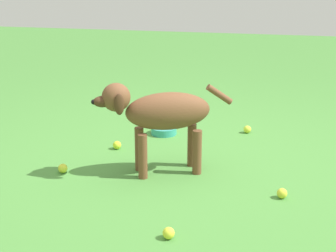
{
  "coord_description": "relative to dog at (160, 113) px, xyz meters",
  "views": [
    {
      "loc": [
        -0.57,
        3.5,
        1.45
      ],
      "look_at": [
        0.16,
        0.16,
        0.34
      ],
      "focal_mm": 55.57,
      "sensor_mm": 36.0,
      "label": 1
    }
  ],
  "objects": [
    {
      "name": "ground",
      "position": [
        -0.21,
        -0.18,
        -0.44
      ],
      "size": [
        14.0,
        14.0,
        0.0
      ],
      "primitive_type": "plane",
      "color": "#478438"
    },
    {
      "name": "dog",
      "position": [
        0.0,
        0.0,
        0.0
      ],
      "size": [
        0.91,
        0.49,
        0.66
      ],
      "rotation": [
        0.0,
        0.0,
        0.42
      ],
      "color": "brown",
      "rests_on": "ground"
    },
    {
      "name": "tennis_ball_0",
      "position": [
        -0.54,
        -1.0,
        -0.4
      ],
      "size": [
        0.07,
        0.07,
        0.07
      ],
      "primitive_type": "sphere",
      "color": "#CAD839",
      "rests_on": "ground"
    },
    {
      "name": "tennis_ball_1",
      "position": [
        0.67,
        0.15,
        -0.4
      ],
      "size": [
        0.07,
        0.07,
        0.07
      ],
      "primitive_type": "sphere",
      "color": "#D6DF3A",
      "rests_on": "ground"
    },
    {
      "name": "tennis_ball_2",
      "position": [
        0.44,
        -0.38,
        -0.4
      ],
      "size": [
        0.07,
        0.07,
        0.07
      ],
      "primitive_type": "sphere",
      "color": "#C8E42D",
      "rests_on": "ground"
    },
    {
      "name": "tennis_ball_3",
      "position": [
        -0.25,
        0.88,
        -0.4
      ],
      "size": [
        0.07,
        0.07,
        0.07
      ],
      "primitive_type": "sphere",
      "color": "yellow",
      "rests_on": "ground"
    },
    {
      "name": "tennis_ball_4",
      "position": [
        -0.85,
        0.24,
        -0.4
      ],
      "size": [
        0.07,
        0.07,
        0.07
      ],
      "primitive_type": "sphere",
      "color": "#CED335",
      "rests_on": "ground"
    },
    {
      "name": "water_bowl",
      "position": [
        0.16,
        -0.82,
        -0.41
      ],
      "size": [
        0.22,
        0.22,
        0.06
      ],
      "primitive_type": "cylinder",
      "color": "teal",
      "rests_on": "ground"
    }
  ]
}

